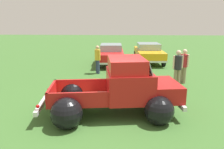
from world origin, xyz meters
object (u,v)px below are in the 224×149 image
at_px(show_car_1, 149,52).
at_px(spectator_1, 184,64).
at_px(show_car_0, 111,53).
at_px(spectator_2, 178,66).
at_px(spectator_0, 98,58).
at_px(vintage_pickup_truck, 121,92).

relative_size(show_car_1, spectator_1, 2.57).
bearing_deg(show_car_0, spectator_2, 29.94).
relative_size(show_car_0, spectator_2, 2.48).
bearing_deg(spectator_0, spectator_2, -65.20).
distance_m(show_car_1, spectator_0, 5.06).
bearing_deg(spectator_1, spectator_0, 117.90).
xyz_separation_m(show_car_0, spectator_1, (3.93, -4.70, 0.21)).
bearing_deg(vintage_pickup_truck, show_car_0, 87.94).
height_order(show_car_1, spectator_1, spectator_1).
xyz_separation_m(vintage_pickup_truck, show_car_1, (1.95, 9.25, 0.03)).
bearing_deg(spectator_2, show_car_1, 169.67).
bearing_deg(spectator_0, vintage_pickup_truck, -109.27).
height_order(vintage_pickup_truck, spectator_0, vintage_pickup_truck).
bearing_deg(spectator_1, spectator_2, -165.42).
relative_size(show_car_1, spectator_0, 2.65).
height_order(vintage_pickup_truck, show_car_0, vintage_pickup_truck).
relative_size(show_car_0, spectator_0, 2.63).
relative_size(show_car_1, spectator_2, 2.51).
xyz_separation_m(vintage_pickup_truck, show_car_0, (-0.84, 8.46, 0.02)).
xyz_separation_m(show_car_1, spectator_2, (0.66, -6.19, 0.24)).
distance_m(show_car_0, spectator_1, 6.13).
distance_m(show_car_1, spectator_1, 5.61).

